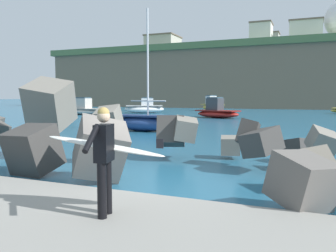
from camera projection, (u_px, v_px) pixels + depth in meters
The scene contains 15 objects.
ground_plane at pixel (146, 181), 9.01m from camera, with size 400.00×400.00×0.00m, color #235B7A.
walkway_path at pixel (31, 232), 5.31m from camera, with size 48.00×4.40×0.24m, color gray.
breakwater_jetty at pixel (103, 136), 10.38m from camera, with size 33.17×6.66×2.89m.
surfer_with_board at pixel (105, 152), 5.70m from camera, with size 2.12×1.33×1.78m.
boat_near_centre at pixel (217, 112), 34.97m from camera, with size 5.05×3.40×2.09m.
boat_mid_centre at pixel (212, 106), 50.84m from camera, with size 4.62×4.76×2.33m.
boat_mid_right at pixel (145, 108), 44.58m from camera, with size 5.36×3.93×2.02m.
boat_far_centre at pixel (85, 109), 40.83m from camera, with size 6.57×2.99×2.04m.
boat_far_right at pixel (144, 122), 21.77m from camera, with size 4.05×1.77×7.51m.
mooring_buoy_inner at pixel (136, 126), 22.64m from camera, with size 0.44×0.44×0.44m.
headland_bluff at pixel (259, 80), 80.41m from camera, with size 81.76×45.40×11.94m.
station_building_west at pixel (261, 36), 71.06m from camera, with size 4.37×5.02×5.14m.
station_building_central at pixel (306, 34), 69.83m from camera, with size 6.43×5.92×5.29m.
station_building_east at pixel (266, 45), 88.09m from camera, with size 6.62×4.57×6.14m.
station_building_annex at pixel (163, 47), 87.54m from camera, with size 7.64×7.88×5.36m.
Camera 1 is at (3.91, -7.96, 2.19)m, focal length 37.14 mm.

